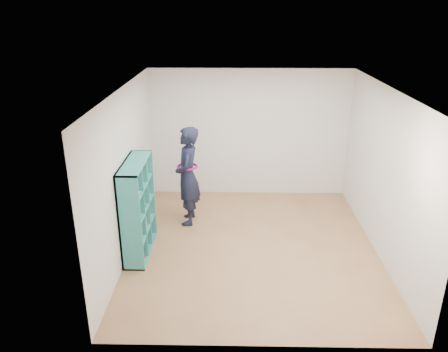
{
  "coord_description": "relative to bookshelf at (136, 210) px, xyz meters",
  "views": [
    {
      "loc": [
        -0.35,
        -6.29,
        3.75
      ],
      "look_at": [
        -0.48,
        0.3,
        1.14
      ],
      "focal_mm": 35.0,
      "sensor_mm": 36.0,
      "label": 1
    }
  ],
  "objects": [
    {
      "name": "bookshelf",
      "position": [
        0.0,
        0.0,
        0.0
      ],
      "size": [
        0.34,
        1.15,
        1.53
      ],
      "color": "teal",
      "rests_on": "floor"
    },
    {
      "name": "wall_left",
      "position": [
        -0.15,
        0.16,
        0.55
      ],
      "size": [
        0.02,
        4.5,
        2.6
      ],
      "primitive_type": "cube",
      "color": "silver",
      "rests_on": "floor"
    },
    {
      "name": "floor",
      "position": [
        1.85,
        0.16,
        -0.75
      ],
      "size": [
        4.5,
        4.5,
        0.0
      ],
      "primitive_type": "plane",
      "color": "#986745",
      "rests_on": "ground"
    },
    {
      "name": "wall_front",
      "position": [
        1.85,
        -2.09,
        0.55
      ],
      "size": [
        4.0,
        0.02,
        2.6
      ],
      "primitive_type": "cube",
      "color": "silver",
      "rests_on": "floor"
    },
    {
      "name": "smartphone",
      "position": [
        0.57,
        1.14,
        0.27
      ],
      "size": [
        0.03,
        0.09,
        0.13
      ],
      "rotation": [
        0.32,
        0.0,
        0.2
      ],
      "color": "silver",
      "rests_on": "person"
    },
    {
      "name": "person",
      "position": [
        0.71,
        1.05,
        0.15
      ],
      "size": [
        0.44,
        0.66,
        1.8
      ],
      "rotation": [
        0.0,
        0.0,
        -1.55
      ],
      "color": "black",
      "rests_on": "floor"
    },
    {
      "name": "wall_back",
      "position": [
        1.85,
        2.41,
        0.55
      ],
      "size": [
        4.0,
        0.02,
        2.6
      ],
      "primitive_type": "cube",
      "color": "silver",
      "rests_on": "floor"
    },
    {
      "name": "ceiling",
      "position": [
        1.85,
        0.16,
        1.85
      ],
      "size": [
        4.5,
        4.5,
        0.0
      ],
      "primitive_type": "plane",
      "color": "white",
      "rests_on": "wall_back"
    },
    {
      "name": "wall_right",
      "position": [
        3.85,
        0.16,
        0.55
      ],
      "size": [
        0.02,
        4.5,
        2.6
      ],
      "primitive_type": "cube",
      "color": "silver",
      "rests_on": "floor"
    }
  ]
}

